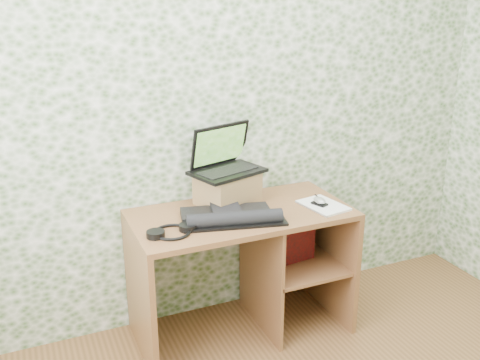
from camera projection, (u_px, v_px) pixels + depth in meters
name	position (u px, v px, depth m)	size (l,w,h in m)	color
wall_back	(219.00, 102.00, 3.00)	(3.50, 3.50, 0.00)	white
desk	(252.00, 252.00, 3.06)	(1.20, 0.60, 0.75)	brown
riser	(227.00, 189.00, 3.00)	(0.30, 0.25, 0.18)	olive
laptop	(224.00, 161.00, 2.99)	(0.45, 0.38, 0.26)	black
keyboard	(230.00, 216.00, 2.80)	(0.55, 0.38, 0.08)	black
headphones	(172.00, 231.00, 2.65)	(0.26, 0.20, 0.03)	black
notepad	(323.00, 205.00, 2.99)	(0.19, 0.27, 0.01)	white
mouse	(320.00, 202.00, 2.98)	(0.06, 0.09, 0.03)	#BBBBBD
pen	(319.00, 198.00, 3.07)	(0.01, 0.01, 0.13)	black
red_box	(291.00, 234.00, 3.09)	(0.28, 0.09, 0.34)	maroon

